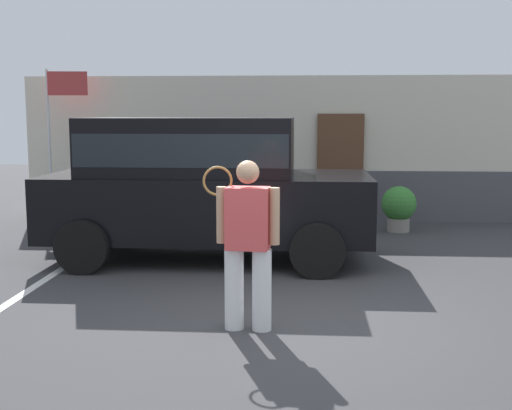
# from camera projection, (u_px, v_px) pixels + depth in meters

# --- Properties ---
(ground_plane) EXTENTS (40.00, 40.00, 0.00)m
(ground_plane) POSITION_uv_depth(u_px,v_px,m) (286.00, 325.00, 6.70)
(ground_plane) COLOR #38383A
(parking_stripe_0) EXTENTS (0.12, 4.40, 0.01)m
(parking_stripe_0) POSITION_uv_depth(u_px,v_px,m) (42.00, 281.00, 8.40)
(parking_stripe_0) COLOR silver
(parking_stripe_0) RESTS_ON ground_plane
(house_frontage) EXTENTS (10.78, 0.40, 2.83)m
(house_frontage) POSITION_uv_depth(u_px,v_px,m) (295.00, 153.00, 13.17)
(house_frontage) COLOR beige
(house_frontage) RESTS_ON ground_plane
(parked_suv) EXTENTS (4.61, 2.18, 2.05)m
(parked_suv) POSITION_uv_depth(u_px,v_px,m) (201.00, 181.00, 9.52)
(parked_suv) COLOR black
(parked_suv) RESTS_ON ground_plane
(tennis_player_man) EXTENTS (0.76, 0.29, 1.67)m
(tennis_player_man) POSITION_uv_depth(u_px,v_px,m) (247.00, 242.00, 6.45)
(tennis_player_man) COLOR white
(tennis_player_man) RESTS_ON ground_plane
(potted_plant_by_porch) EXTENTS (0.62, 0.62, 0.82)m
(potted_plant_by_porch) POSITION_uv_depth(u_px,v_px,m) (399.00, 206.00, 11.89)
(potted_plant_by_porch) COLOR gray
(potted_plant_by_porch) RESTS_ON ground_plane
(flag_pole) EXTENTS (0.80, 0.12, 2.95)m
(flag_pole) POSITION_uv_depth(u_px,v_px,m) (58.00, 116.00, 12.76)
(flag_pole) COLOR silver
(flag_pole) RESTS_ON ground_plane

